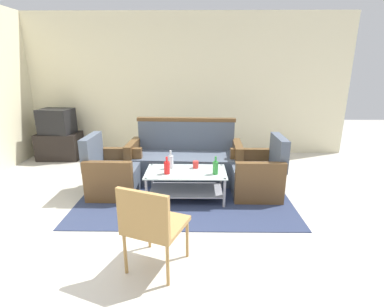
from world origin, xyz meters
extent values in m
plane|color=beige|center=(0.00, 0.00, 0.00)|extent=(14.00, 14.00, 0.00)
cube|color=beige|center=(0.00, 3.06, 1.40)|extent=(6.52, 0.12, 2.80)
cube|color=#2D3856|center=(0.02, 0.88, 0.01)|extent=(2.92, 2.03, 0.01)
cube|color=#4C5666|center=(0.00, 1.45, 0.22)|extent=(1.63, 0.77, 0.42)
cube|color=#4C5666|center=(0.01, 1.77, 0.67)|extent=(1.60, 0.22, 0.48)
cube|color=brown|center=(0.84, 1.41, 0.32)|extent=(0.15, 0.70, 0.62)
cube|color=brown|center=(-0.84, 1.49, 0.32)|extent=(0.15, 0.70, 0.62)
cube|color=brown|center=(0.01, 1.77, 0.94)|extent=(1.64, 0.18, 0.06)
cube|color=#4C5666|center=(-0.99, 0.92, 0.21)|extent=(0.67, 0.61, 0.40)
cube|color=#4C5666|center=(-1.30, 0.93, 0.64)|extent=(0.13, 0.60, 0.45)
cube|color=brown|center=(-0.98, 1.25, 0.30)|extent=(0.66, 0.11, 0.58)
cube|color=brown|center=(-1.00, 0.59, 0.30)|extent=(0.66, 0.11, 0.58)
cube|color=#4C5666|center=(1.03, 0.91, 0.21)|extent=(0.66, 0.61, 0.40)
cube|color=#4C5666|center=(1.34, 0.91, 0.64)|extent=(0.12, 0.60, 0.45)
cube|color=brown|center=(1.03, 0.58, 0.30)|extent=(0.66, 0.11, 0.58)
cube|color=brown|center=(1.03, 1.24, 0.30)|extent=(0.66, 0.11, 0.58)
cube|color=silver|center=(0.04, 0.73, 0.40)|extent=(1.10, 0.60, 0.02)
cube|color=#9E9EA5|center=(0.04, 0.73, 0.13)|extent=(1.00, 0.52, 0.02)
cylinder|color=#9E9EA5|center=(-0.47, 0.99, 0.21)|extent=(0.04, 0.04, 0.40)
cylinder|color=#9E9EA5|center=(0.55, 0.99, 0.21)|extent=(0.04, 0.04, 0.40)
cylinder|color=#9E9EA5|center=(-0.47, 0.47, 0.21)|extent=(0.04, 0.04, 0.40)
cylinder|color=#9E9EA5|center=(0.55, 0.47, 0.21)|extent=(0.04, 0.04, 0.40)
cylinder|color=#2D8C38|center=(0.44, 0.63, 0.50)|extent=(0.07, 0.07, 0.17)
cylinder|color=#2D8C38|center=(0.44, 0.63, 0.62)|extent=(0.03, 0.03, 0.07)
cylinder|color=red|center=(-0.21, 0.64, 0.49)|extent=(0.08, 0.08, 0.16)
cylinder|color=red|center=(-0.21, 0.64, 0.61)|extent=(0.03, 0.03, 0.07)
cylinder|color=silver|center=(-0.17, 0.85, 0.50)|extent=(0.07, 0.07, 0.19)
cylinder|color=silver|center=(-0.17, 0.85, 0.64)|extent=(0.03, 0.03, 0.08)
cylinder|color=red|center=(0.18, 0.87, 0.46)|extent=(0.08, 0.08, 0.10)
cube|color=black|center=(-2.54, 2.55, 0.26)|extent=(0.80, 0.50, 0.52)
cube|color=black|center=(-2.54, 2.55, 0.76)|extent=(0.65, 0.51, 0.48)
cube|color=black|center=(-2.51, 2.77, 0.76)|extent=(0.51, 0.07, 0.36)
cube|color=#AD844C|center=(-0.18, -0.69, 0.42)|extent=(0.62, 0.62, 0.04)
cube|color=#AD844C|center=(-0.26, -0.89, 0.64)|extent=(0.46, 0.21, 0.40)
cylinder|color=#AD844C|center=(-0.30, -0.41, 0.21)|extent=(0.03, 0.03, 0.42)
cylinder|color=#AD844C|center=(0.10, -0.57, 0.21)|extent=(0.03, 0.03, 0.42)
cylinder|color=#AD844C|center=(-0.45, -0.81, 0.21)|extent=(0.03, 0.03, 0.42)
cylinder|color=#AD844C|center=(-0.06, -0.96, 0.21)|extent=(0.03, 0.03, 0.42)
camera|label=1|loc=(0.17, -3.00, 1.80)|focal=27.13mm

